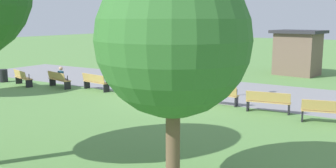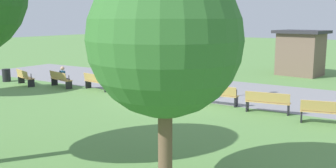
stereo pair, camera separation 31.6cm
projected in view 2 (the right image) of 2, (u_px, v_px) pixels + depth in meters
name	position (u px, v px, depth m)	size (l,w,h in m)	color
ground_plane	(175.00, 98.00, 18.46)	(120.00, 120.00, 0.00)	#5B8C47
path_paving	(205.00, 88.00, 21.08)	(33.27, 6.36, 0.01)	gray
bench_0	(25.00, 77.00, 22.07)	(1.83, 1.00, 0.89)	tan
bench_1	(60.00, 79.00, 21.39)	(1.84, 0.87, 0.89)	tan
bench_2	(96.00, 81.00, 20.53)	(1.83, 0.74, 0.89)	tan
bench_3	(134.00, 85.00, 19.50)	(1.81, 0.61, 0.89)	tan
bench_4	(174.00, 89.00, 18.32)	(1.77, 0.47, 0.89)	tan
bench_5	(218.00, 95.00, 16.98)	(1.81, 0.61, 0.89)	tan
bench_6	(268.00, 102.00, 15.50)	(1.83, 0.74, 0.89)	tan
bench_7	(326.00, 112.00, 13.88)	(1.84, 0.87, 0.89)	tan
person_seated	(64.00, 76.00, 21.32)	(0.42, 0.57, 1.20)	navy
tree_0	(165.00, 40.00, 8.03)	(3.33, 3.33, 5.05)	brown
lamp_post	(203.00, 44.00, 17.91)	(0.32, 0.32, 3.76)	black
trash_bin	(6.00, 75.00, 23.38)	(0.49, 0.49, 0.77)	black
kiosk	(301.00, 52.00, 25.80)	(3.55, 3.09, 3.05)	brown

